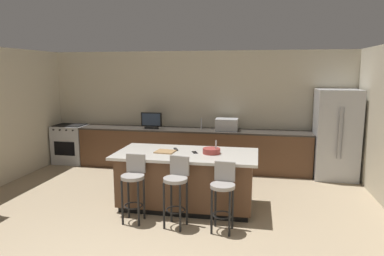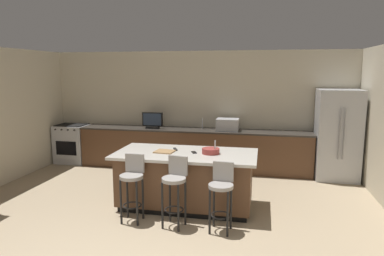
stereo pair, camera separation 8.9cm
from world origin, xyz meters
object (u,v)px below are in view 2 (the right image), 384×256
at_px(tv_monitor, 152,121).
at_px(kitchen_island, 186,179).
at_px(cutting_board, 165,151).
at_px(bar_stool_left, 132,182).
at_px(bar_stool_right, 221,191).
at_px(fruit_bowl, 211,151).
at_px(cell_phone, 194,152).
at_px(refrigerator, 337,135).
at_px(tv_remote, 175,149).
at_px(range_oven, 73,143).
at_px(microwave, 228,125).
at_px(bar_stool_center, 175,185).

bearing_deg(tv_monitor, kitchen_island, -59.69).
height_order(tv_monitor, cutting_board, tv_monitor).
height_order(bar_stool_left, bar_stool_right, bar_stool_left).
relative_size(fruit_bowl, cell_phone, 1.85).
xyz_separation_m(refrigerator, fruit_bowl, (-2.29, -2.10, 0.03)).
height_order(refrigerator, tv_remote, refrigerator).
distance_m(range_oven, bar_stool_right, 4.95).
xyz_separation_m(tv_monitor, fruit_bowl, (1.66, -2.13, -0.13)).
height_order(kitchen_island, range_oven, range_oven).
height_order(range_oven, bar_stool_right, bar_stool_right).
distance_m(tv_monitor, bar_stool_right, 3.51).
bearing_deg(range_oven, refrigerator, -0.75).
bearing_deg(tv_remote, range_oven, 121.65).
xyz_separation_m(microwave, bar_stool_left, (-1.09, -2.88, -0.45)).
relative_size(refrigerator, range_oven, 1.97).
xyz_separation_m(refrigerator, tv_remote, (-2.90, -1.95, -0.00)).
distance_m(bar_stool_left, fruit_bowl, 1.31).
bearing_deg(bar_stool_right, bar_stool_left, -177.72).
bearing_deg(tv_monitor, cutting_board, -67.29).
bearing_deg(tv_remote, bar_stool_center, -101.26).
height_order(tv_remote, cutting_board, tv_remote).
distance_m(tv_monitor, cell_phone, 2.53).
bearing_deg(tv_monitor, microwave, 1.75).
distance_m(fruit_bowl, tv_remote, 0.63).
relative_size(microwave, bar_stool_right, 0.50).
height_order(bar_stool_left, bar_stool_center, bar_stool_center).
xyz_separation_m(kitchen_island, microwave, (0.44, 2.20, 0.58)).
bearing_deg(kitchen_island, microwave, 78.58).
relative_size(range_oven, cutting_board, 3.09).
distance_m(range_oven, bar_stool_center, 4.42).
bearing_deg(cutting_board, range_oven, 143.09).
distance_m(bar_stool_center, fruit_bowl, 0.91).
distance_m(bar_stool_center, cutting_board, 0.85).
bearing_deg(tv_monitor, bar_stool_right, -56.39).
relative_size(tv_monitor, tv_remote, 2.81).
bearing_deg(bar_stool_right, bar_stool_center, -176.25).
xyz_separation_m(bar_stool_left, bar_stool_right, (1.32, -0.06, -0.02)).
bearing_deg(cutting_board, bar_stool_center, -63.49).
xyz_separation_m(kitchen_island, tv_remote, (-0.21, 0.17, 0.45)).
distance_m(refrigerator, range_oven, 6.01).
bearing_deg(tv_monitor, tv_remote, -62.27).
relative_size(bar_stool_left, bar_stool_center, 0.99).
bearing_deg(cell_phone, tv_remote, 134.62).
bearing_deg(bar_stool_left, cutting_board, 65.34).
xyz_separation_m(microwave, fruit_bowl, (-0.04, -2.18, -0.09)).
bearing_deg(refrigerator, bar_stool_center, -133.29).
xyz_separation_m(tv_monitor, cell_phone, (1.38, -2.12, -0.17)).
relative_size(microwave, cell_phone, 3.20).
xyz_separation_m(tv_remote, cutting_board, (-0.13, -0.19, -0.00)).
bearing_deg(bar_stool_right, kitchen_island, 136.88).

